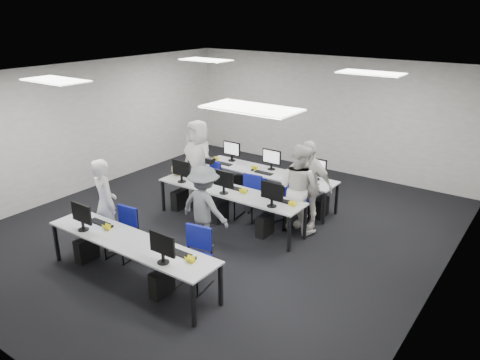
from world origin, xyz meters
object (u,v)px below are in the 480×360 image
Objects in this scene: chair_0 at (123,242)px; photographer at (204,207)px; student_3 at (307,185)px; chair_3 at (248,205)px; chair_5 at (216,190)px; chair_2 at (208,189)px; chair_4 at (286,212)px; student_0 at (105,204)px; desk_mid at (229,193)px; chair_7 at (296,210)px; desk_front at (130,243)px; student_1 at (298,188)px; chair_1 at (193,269)px; chair_6 at (259,200)px; student_2 at (198,160)px.

photographer is at bearing 45.07° from chair_0.
chair_3 is at bearing -167.13° from student_3.
chair_0 is 1.06× the size of chair_5.
chair_4 is (2.04, -0.01, -0.02)m from chair_2.
student_0 reaches higher than chair_0.
desk_mid is at bearing -19.83° from chair_2.
chair_7 is at bearing 53.31° from chair_0.
student_3 reaches higher than photographer.
student_0 is (-1.23, 0.55, 0.17)m from desk_front.
chair_7 is (0.89, 0.43, -0.02)m from chair_3.
desk_mid is 1.02m from photographer.
student_1 reaches higher than chair_7.
chair_3 is (1.24, -0.20, -0.01)m from chair_2.
chair_2 is 2.15m from photographer.
chair_1 is at bearing -81.82° from chair_3.
chair_1 is 1.17× the size of chair_6.
chair_5 is 0.55× the size of photographer.
student_1 is (0.33, 2.72, 0.57)m from chair_1.
chair_5 is (-0.25, 2.94, -0.02)m from chair_0.
desk_front is 3.54× the size of chair_3.
student_1 is 0.98× the size of student_3.
desk_front is 1.83× the size of student_1.
chair_1 reaches higher than desk_front.
chair_3 is (0.87, 2.61, 0.00)m from chair_0.
chair_1 is 1.03× the size of chair_2.
chair_4 is at bearing -119.00° from chair_7.
desk_mid is 0.62m from chair_3.
chair_7 is (0.90, 0.01, 0.01)m from chair_6.
desk_mid is at bearing 29.86° from student_1.
chair_3 is 2.91m from student_0.
chair_2 is at bearing -141.07° from chair_5.
chair_4 is at bearing -109.50° from student_0.
chair_4 is at bearing 52.64° from chair_0.
student_3 reaches higher than desk_front.
student_1 is at bearing -113.69° from student_3.
chair_2 is 0.53× the size of student_1.
chair_4 is 1.02× the size of chair_5.
chair_6 is 3.28m from student_0.
chair_5 is at bearing 176.10° from chair_7.
chair_7 is at bearing 155.55° from student_3.
chair_0 reaches higher than desk_mid.
chair_4 reaches higher than desk_front.
desk_mid is 0.98m from chair_6.
chair_1 is 3.73m from student_2.
student_0 is at bearing 161.49° from chair_0.
chair_3 is at bearing 72.29° from desk_mid.
chair_5 is (0.12, 0.13, -0.03)m from chair_2.
chair_2 is (-1.98, 2.79, -0.01)m from chair_1.
chair_2 is 1.10× the size of chair_5.
photographer is at bearing -37.15° from student_2.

